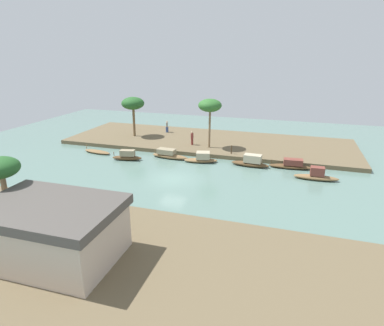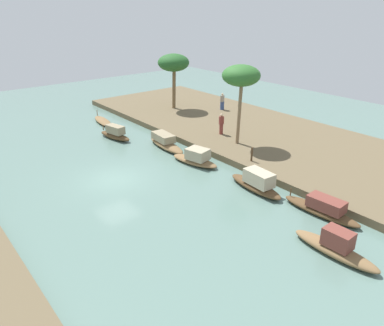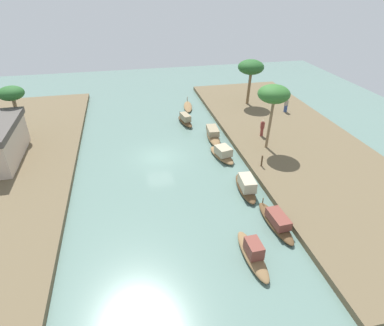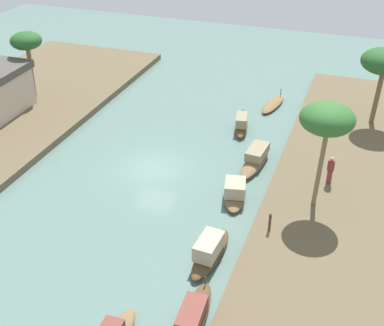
# 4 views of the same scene
# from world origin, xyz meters

# --- Properties ---
(river_water) EXTENTS (65.55, 65.55, 0.00)m
(river_water) POSITION_xyz_m (0.00, 0.00, 0.00)
(river_water) COLOR slate
(river_water) RESTS_ON ground
(riverbank_left) EXTENTS (38.09, 12.53, 0.48)m
(riverbank_left) POSITION_xyz_m (0.00, -13.73, 0.24)
(riverbank_left) COLOR brown
(riverbank_left) RESTS_ON ground
(sampan_with_red_awning) EXTENTS (4.22, 1.40, 1.34)m
(sampan_with_red_awning) POSITION_xyz_m (-6.91, -6.02, 0.52)
(sampan_with_red_awning) COLOR brown
(sampan_with_red_awning) RESTS_ON river_water
(sampan_open_hull) EXTENTS (3.97, 1.60, 0.90)m
(sampan_open_hull) POSITION_xyz_m (11.88, -5.17, 0.18)
(sampan_open_hull) COLOR brown
(sampan_open_hull) RESTS_ON river_water
(sampan_with_tall_canopy) EXTENTS (3.57, 1.57, 1.20)m
(sampan_with_tall_canopy) POSITION_xyz_m (7.04, -3.87, 0.47)
(sampan_with_tall_canopy) COLOR brown
(sampan_with_tall_canopy) RESTS_ON river_water
(sampan_downstream_large) EXTENTS (3.96, 2.06, 1.19)m
(sampan_downstream_large) POSITION_xyz_m (-1.38, -5.75, 0.45)
(sampan_downstream_large) COLOR brown
(sampan_downstream_large) RESTS_ON river_water
(sampan_near_left_bank) EXTENTS (4.59, 1.49, 1.09)m
(sampan_near_left_bank) POSITION_xyz_m (2.72, -5.98, 0.44)
(sampan_near_left_bank) COLOR brown
(sampan_near_left_bank) RESTS_ON river_water
(sampan_foreground) EXTENTS (4.55, 1.32, 1.07)m
(sampan_foreground) POSITION_xyz_m (-11.13, -6.63, 0.41)
(sampan_foreground) COLOR brown
(sampan_foreground) RESTS_ON river_water
(person_on_near_bank) EXTENTS (0.36, 0.41, 1.76)m
(person_on_near_bank) POSITION_xyz_m (1.34, -10.74, 1.29)
(person_on_near_bank) COLOR brown
(person_on_near_bank) RESTS_ON riverbank_left
(mooring_post) EXTENTS (0.14, 0.14, 1.02)m
(mooring_post) POSITION_xyz_m (-4.26, -8.40, 0.99)
(mooring_post) COLOR #4C3823
(mooring_post) RESTS_ON riverbank_left
(palm_tree_left_near) EXTENTS (2.85, 2.85, 6.05)m
(palm_tree_left_near) POSITION_xyz_m (-1.07, -10.29, 5.67)
(palm_tree_left_near) COLOR #7F6647
(palm_tree_left_near) RESTS_ON riverbank_left
(palm_tree_left_far) EXTENTS (3.15, 3.15, 5.50)m
(palm_tree_left_far) POSITION_xyz_m (10.59, -12.73, 5.04)
(palm_tree_left_far) COLOR brown
(palm_tree_left_far) RESTS_ON riverbank_left
(palm_tree_right_tall) EXTENTS (2.41, 2.41, 5.19)m
(palm_tree_right_tall) POSITION_xyz_m (6.43, 13.16, 4.86)
(palm_tree_right_tall) COLOR #7F6647
(palm_tree_right_tall) RESTS_ON riverbank_right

